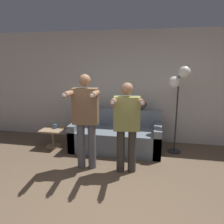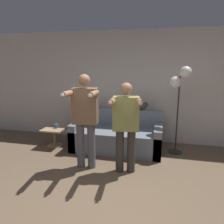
# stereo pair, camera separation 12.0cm
# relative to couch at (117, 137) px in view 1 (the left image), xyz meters

# --- Properties ---
(ground_plane) EXTENTS (16.00, 16.00, 0.00)m
(ground_plane) POSITION_rel_couch_xyz_m (0.26, -2.07, -0.28)
(ground_plane) COLOR brown
(wall_back) EXTENTS (10.00, 0.05, 2.60)m
(wall_back) POSITION_rel_couch_xyz_m (0.26, 0.69, 1.02)
(wall_back) COLOR beige
(wall_back) RESTS_ON ground_plane
(couch) EXTENTS (1.91, 0.90, 0.83)m
(couch) POSITION_rel_couch_xyz_m (0.00, 0.00, 0.00)
(couch) COLOR slate
(couch) RESTS_ON ground_plane
(person_left) EXTENTS (0.56, 0.72, 1.68)m
(person_left) POSITION_rel_couch_xyz_m (-0.37, -0.99, 0.69)
(person_left) COLOR #56565B
(person_left) RESTS_ON ground_plane
(person_right) EXTENTS (0.57, 0.72, 1.55)m
(person_right) POSITION_rel_couch_xyz_m (0.35, -0.99, 0.62)
(person_right) COLOR #38332D
(person_right) RESTS_ON ground_plane
(cat) EXTENTS (0.43, 0.14, 0.19)m
(cat) POSITION_rel_couch_xyz_m (0.45, 0.34, 0.64)
(cat) COLOR #3D3833
(cat) RESTS_ON couch
(floor_lamp) EXTENTS (0.41, 0.28, 1.80)m
(floor_lamp) POSITION_rel_couch_xyz_m (1.25, 0.09, 1.18)
(floor_lamp) COLOR black
(floor_lamp) RESTS_ON ground_plane
(side_table) EXTENTS (0.48, 0.48, 0.42)m
(side_table) POSITION_rel_couch_xyz_m (-1.43, -0.14, 0.02)
(side_table) COLOR #A38460
(side_table) RESTS_ON ground_plane
(cup) EXTENTS (0.08, 0.08, 0.09)m
(cup) POSITION_rel_couch_xyz_m (-1.40, -0.10, 0.18)
(cup) COLOR #3D6693
(cup) RESTS_ON side_table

